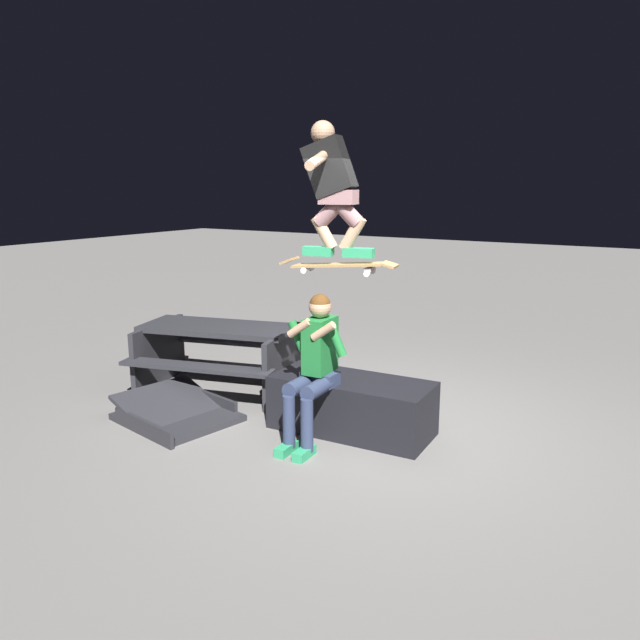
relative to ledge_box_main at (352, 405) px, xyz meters
name	(u,v)px	position (x,y,z in m)	size (l,w,h in m)	color
ground_plane	(379,429)	(-0.21, -0.17, -0.26)	(40.00, 40.00, 0.00)	slate
ledge_box_main	(352,405)	(0.00, 0.00, 0.00)	(1.51, 0.64, 0.51)	black
person_sitting_on_ledge	(314,362)	(0.17, 0.39, 0.50)	(0.59, 0.76, 1.35)	#2D3856
skateboard	(338,265)	(0.00, 0.28, 1.36)	(1.04, 0.40, 0.13)	#AD8451
skater_airborne	(332,183)	(0.05, 0.29, 2.05)	(0.64, 0.88, 1.12)	#2D9E66
kicker_ramp	(177,415)	(1.61, 0.65, -0.20)	(1.20, 1.12, 0.34)	#28282D
picnic_table_back	(219,347)	(1.87, -0.30, 0.24)	(1.98, 1.73, 0.75)	#28282D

